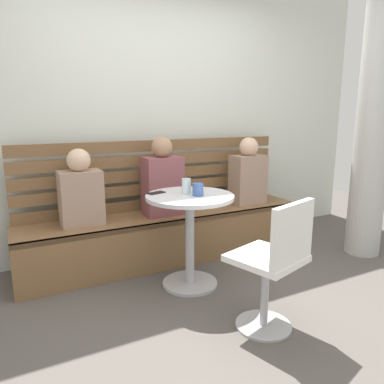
{
  "coord_description": "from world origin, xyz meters",
  "views": [
    {
      "loc": [
        -1.34,
        -1.81,
        1.35
      ],
      "look_at": [
        -0.04,
        0.66,
        0.75
      ],
      "focal_mm": 34.29,
      "sensor_mm": 36.0,
      "label": 1
    }
  ],
  "objects_px": {
    "cup_glass_tall": "(186,186)",
    "cup_mug_blue": "(198,189)",
    "cafe_table": "(190,223)",
    "white_chair": "(275,262)",
    "booth_bench": "(169,236)",
    "phone_on_table": "(156,193)",
    "person_child_middle": "(81,192)",
    "person_child_left": "(248,175)",
    "person_adult": "(162,180)"
  },
  "relations": [
    {
      "from": "cup_mug_blue",
      "to": "cup_glass_tall",
      "type": "bearing_deg",
      "value": 115.88
    },
    {
      "from": "person_child_left",
      "to": "cup_glass_tall",
      "type": "relative_size",
      "value": 5.65
    },
    {
      "from": "white_chair",
      "to": "cup_glass_tall",
      "type": "height_order",
      "value": "cup_glass_tall"
    },
    {
      "from": "person_child_left",
      "to": "cup_mug_blue",
      "type": "bearing_deg",
      "value": -146.07
    },
    {
      "from": "booth_bench",
      "to": "cafe_table",
      "type": "bearing_deg",
      "value": -98.14
    },
    {
      "from": "cafe_table",
      "to": "cup_glass_tall",
      "type": "xyz_separation_m",
      "value": [
        -0.01,
        0.05,
        0.28
      ]
    },
    {
      "from": "white_chair",
      "to": "cup_glass_tall",
      "type": "distance_m",
      "value": 0.94
    },
    {
      "from": "person_child_middle",
      "to": "cup_glass_tall",
      "type": "height_order",
      "value": "person_child_middle"
    },
    {
      "from": "person_child_middle",
      "to": "white_chair",
      "type": "bearing_deg",
      "value": -58.52
    },
    {
      "from": "white_chair",
      "to": "person_child_left",
      "type": "xyz_separation_m",
      "value": [
        0.8,
        1.38,
        0.28
      ]
    },
    {
      "from": "cup_glass_tall",
      "to": "cup_mug_blue",
      "type": "bearing_deg",
      "value": -64.12
    },
    {
      "from": "person_child_left",
      "to": "white_chair",
      "type": "bearing_deg",
      "value": -120.02
    },
    {
      "from": "cafe_table",
      "to": "cup_mug_blue",
      "type": "distance_m",
      "value": 0.28
    },
    {
      "from": "cafe_table",
      "to": "person_adult",
      "type": "bearing_deg",
      "value": 87.87
    },
    {
      "from": "white_chair",
      "to": "person_adult",
      "type": "bearing_deg",
      "value": 95.87
    },
    {
      "from": "cafe_table",
      "to": "person_child_middle",
      "type": "height_order",
      "value": "person_child_middle"
    },
    {
      "from": "white_chair",
      "to": "phone_on_table",
      "type": "xyz_separation_m",
      "value": [
        -0.37,
        0.98,
        0.28
      ]
    },
    {
      "from": "cup_mug_blue",
      "to": "white_chair",
      "type": "bearing_deg",
      "value": -80.86
    },
    {
      "from": "person_child_middle",
      "to": "cup_mug_blue",
      "type": "height_order",
      "value": "person_child_middle"
    },
    {
      "from": "white_chair",
      "to": "cup_glass_tall",
      "type": "bearing_deg",
      "value": 101.21
    },
    {
      "from": "booth_bench",
      "to": "cup_glass_tall",
      "type": "relative_size",
      "value": 22.5
    },
    {
      "from": "booth_bench",
      "to": "person_adult",
      "type": "height_order",
      "value": "person_adult"
    },
    {
      "from": "person_child_middle",
      "to": "phone_on_table",
      "type": "bearing_deg",
      "value": -40.9
    },
    {
      "from": "booth_bench",
      "to": "person_adult",
      "type": "relative_size",
      "value": 3.79
    },
    {
      "from": "cup_mug_blue",
      "to": "phone_on_table",
      "type": "height_order",
      "value": "cup_mug_blue"
    },
    {
      "from": "cup_mug_blue",
      "to": "person_child_left",
      "type": "bearing_deg",
      "value": 33.93
    },
    {
      "from": "cafe_table",
      "to": "white_chair",
      "type": "bearing_deg",
      "value": -78.53
    },
    {
      "from": "person_child_left",
      "to": "person_adult",
      "type": "bearing_deg",
      "value": 179.19
    },
    {
      "from": "booth_bench",
      "to": "person_adult",
      "type": "bearing_deg",
      "value": -177.16
    },
    {
      "from": "person_adult",
      "to": "booth_bench",
      "type": "bearing_deg",
      "value": 2.84
    },
    {
      "from": "cafe_table",
      "to": "white_chair",
      "type": "distance_m",
      "value": 0.83
    },
    {
      "from": "cup_glass_tall",
      "to": "phone_on_table",
      "type": "distance_m",
      "value": 0.24
    },
    {
      "from": "person_child_middle",
      "to": "booth_bench",
      "type": "bearing_deg",
      "value": -1.25
    },
    {
      "from": "cup_glass_tall",
      "to": "person_child_middle",
      "type": "bearing_deg",
      "value": 141.48
    },
    {
      "from": "white_chair",
      "to": "cup_mug_blue",
      "type": "distance_m",
      "value": 0.83
    },
    {
      "from": "cafe_table",
      "to": "person_child_left",
      "type": "distance_m",
      "value": 1.14
    },
    {
      "from": "person_child_middle",
      "to": "cup_glass_tall",
      "type": "bearing_deg",
      "value": -38.52
    },
    {
      "from": "person_child_middle",
      "to": "person_child_left",
      "type": "bearing_deg",
      "value": -1.15
    },
    {
      "from": "person_child_middle",
      "to": "cup_mug_blue",
      "type": "relative_size",
      "value": 6.68
    },
    {
      "from": "cafe_table",
      "to": "white_chair",
      "type": "height_order",
      "value": "white_chair"
    },
    {
      "from": "person_child_left",
      "to": "person_child_middle",
      "type": "xyz_separation_m",
      "value": [
        -1.66,
        0.03,
        -0.02
      ]
    },
    {
      "from": "cafe_table",
      "to": "cup_mug_blue",
      "type": "relative_size",
      "value": 7.79
    },
    {
      "from": "person_child_left",
      "to": "person_child_middle",
      "type": "distance_m",
      "value": 1.66
    },
    {
      "from": "booth_bench",
      "to": "white_chair",
      "type": "bearing_deg",
      "value": -86.66
    },
    {
      "from": "booth_bench",
      "to": "phone_on_table",
      "type": "bearing_deg",
      "value": -125.29
    },
    {
      "from": "booth_bench",
      "to": "person_child_left",
      "type": "height_order",
      "value": "person_child_left"
    },
    {
      "from": "white_chair",
      "to": "person_adult",
      "type": "height_order",
      "value": "person_adult"
    },
    {
      "from": "white_chair",
      "to": "booth_bench",
      "type": "bearing_deg",
      "value": 93.34
    },
    {
      "from": "white_chair",
      "to": "person_child_middle",
      "type": "xyz_separation_m",
      "value": [
        -0.86,
        1.41,
        0.25
      ]
    },
    {
      "from": "cafe_table",
      "to": "cup_mug_blue",
      "type": "bearing_deg",
      "value": -50.56
    }
  ]
}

